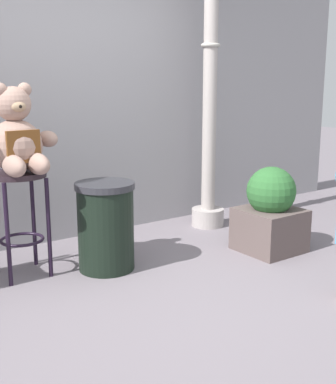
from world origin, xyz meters
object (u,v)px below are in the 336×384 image
at_px(bar_stool_with_teddy, 20,202).
at_px(trash_bin, 106,226).
at_px(lamppost, 210,102).
at_px(teddy_bear, 17,140).
at_px(planter_with_shrub, 270,213).

xyz_separation_m(bar_stool_with_teddy, trash_bin, (0.58, -0.26, -0.23)).
relative_size(bar_stool_with_teddy, lamppost, 0.26).
distance_m(teddy_bear, lamppost, 2.06).
xyz_separation_m(teddy_bear, trash_bin, (0.58, -0.23, -0.70)).
distance_m(teddy_bear, trash_bin, 0.94).
relative_size(bar_stool_with_teddy, teddy_bear, 1.24).
relative_size(teddy_bear, trash_bin, 0.92).
height_order(teddy_bear, planter_with_shrub, teddy_bear).
height_order(lamppost, planter_with_shrub, lamppost).
bearing_deg(bar_stool_with_teddy, teddy_bear, -90.00).
relative_size(bar_stool_with_teddy, trash_bin, 1.15).
xyz_separation_m(bar_stool_with_teddy, planter_with_shrub, (1.97, -0.70, -0.24)).
bearing_deg(trash_bin, planter_with_shrub, -17.69).
distance_m(teddy_bear, planter_with_shrub, 2.20).
bearing_deg(bar_stool_with_teddy, planter_with_shrub, -19.66).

